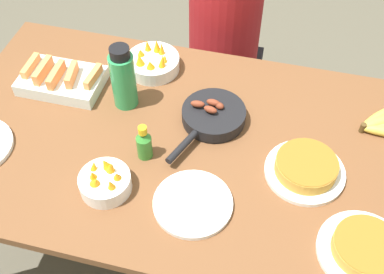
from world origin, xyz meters
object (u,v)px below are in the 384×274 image
frittata_plate_side (365,249)px  fruit_bowl_citrus (105,181)px  empty_plate_far_left (193,204)px  water_bottle (123,78)px  banana_bunch (383,124)px  skillet (213,116)px  frittata_plate_center (306,168)px  fruit_bowl_mango (153,62)px  melon_tray (61,79)px  person_figure (223,53)px  hot_sauce_bottle (144,143)px

frittata_plate_side → fruit_bowl_citrus: 0.79m
empty_plate_far_left → water_bottle: (-0.34, 0.37, 0.11)m
banana_bunch → water_bottle: bearing=-173.8°
banana_bunch → skillet: size_ratio=0.56×
skillet → frittata_plate_center: size_ratio=1.39×
frittata_plate_side → fruit_bowl_mango: bearing=143.1°
frittata_plate_side → fruit_bowl_mango: size_ratio=1.30×
melon_tray → frittata_plate_center: size_ratio=1.17×
fruit_bowl_citrus → water_bottle: bearing=99.7°
skillet → frittata_plate_center: 0.37m
melon_tray → empty_plate_far_left: bearing=-33.1°
frittata_plate_side → person_figure: 1.22m
water_bottle → person_figure: size_ratio=0.21×
frittata_plate_side → fruit_bowl_citrus: (-0.79, 0.03, 0.01)m
empty_plate_far_left → fruit_bowl_citrus: (-0.28, -0.01, 0.03)m
frittata_plate_side → banana_bunch: bearing=84.0°
water_bottle → hot_sauce_bottle: size_ratio=1.81×
frittata_plate_side → fruit_bowl_mango: 1.02m
banana_bunch → hot_sauce_bottle: bearing=-157.4°
fruit_bowl_mango → fruit_bowl_citrus: bearing=-87.6°
person_figure → skillet: bearing=-82.6°
fruit_bowl_mango → hot_sauce_bottle: size_ratio=1.48×
empty_plate_far_left → fruit_bowl_mango: 0.65m
empty_plate_far_left → fruit_bowl_citrus: 0.28m
fruit_bowl_mango → frittata_plate_center: bearing=-30.5°
skillet → hot_sauce_bottle: bearing=-20.6°
fruit_bowl_citrus → person_figure: size_ratio=0.14×
banana_bunch → frittata_plate_center: bearing=-132.6°
melon_tray → empty_plate_far_left: (0.61, -0.40, -0.02)m
water_bottle → hot_sauce_bottle: 0.27m
frittata_plate_center → fruit_bowl_mango: (-0.62, 0.37, 0.01)m
fruit_bowl_mango → person_figure: bearing=63.9°
frittata_plate_side → hot_sauce_bottle: hot_sauce_bottle is taller
frittata_plate_center → hot_sauce_bottle: (-0.52, -0.05, 0.03)m
empty_plate_far_left → melon_tray: bearing=146.9°
skillet → empty_plate_far_left: bearing=24.3°
melon_tray → person_figure: person_figure is taller
banana_bunch → fruit_bowl_mango: fruit_bowl_mango is taller
empty_plate_far_left → hot_sauce_bottle: size_ratio=1.78×
banana_bunch → person_figure: (-0.66, 0.52, -0.23)m
skillet → fruit_bowl_mango: size_ratio=1.77×
fruit_bowl_citrus → person_figure: person_figure is taller
melon_tray → frittata_plate_center: (0.93, -0.19, -0.00)m
melon_tray → empty_plate_far_left: size_ratio=1.23×
water_bottle → person_figure: person_figure is taller
fruit_bowl_mango → melon_tray: bearing=-149.9°
frittata_plate_side → fruit_bowl_citrus: size_ratio=1.64×
banana_bunch → frittata_plate_side: frittata_plate_side is taller
frittata_plate_side → hot_sauce_bottle: 0.74m
fruit_bowl_mango → person_figure: size_ratio=0.17×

